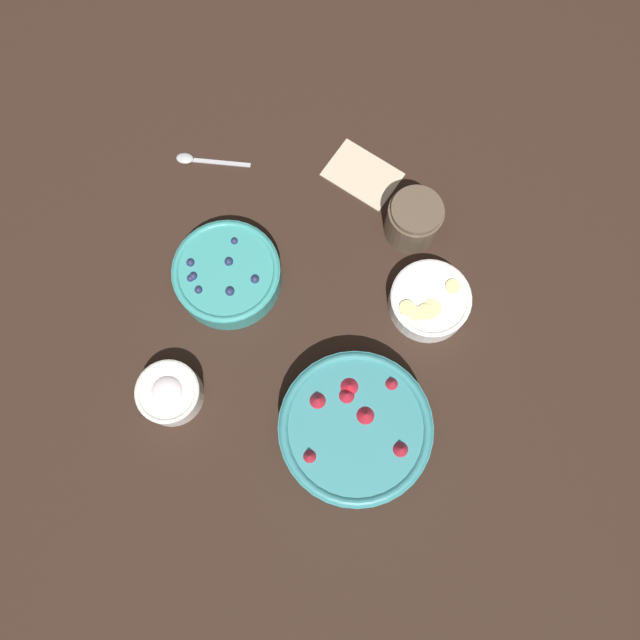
% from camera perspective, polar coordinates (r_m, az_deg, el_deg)
% --- Properties ---
extents(ground_plane, '(4.00, 4.00, 0.00)m').
position_cam_1_polar(ground_plane, '(1.09, -3.22, 2.45)').
color(ground_plane, black).
extents(bowl_strawberries, '(0.24, 0.24, 0.09)m').
position_cam_1_polar(bowl_strawberries, '(1.00, 3.21, -9.86)').
color(bowl_strawberries, teal).
rests_on(bowl_strawberries, ground_plane).
extents(bowl_blueberries, '(0.18, 0.18, 0.06)m').
position_cam_1_polar(bowl_blueberries, '(1.08, -8.48, 4.19)').
color(bowl_blueberries, teal).
rests_on(bowl_blueberries, ground_plane).
extents(bowl_bananas, '(0.14, 0.14, 0.05)m').
position_cam_1_polar(bowl_bananas, '(1.07, 9.99, 1.75)').
color(bowl_bananas, white).
rests_on(bowl_bananas, ground_plane).
extents(bowl_cream, '(0.10, 0.10, 0.06)m').
position_cam_1_polar(bowl_cream, '(1.05, -13.62, -6.50)').
color(bowl_cream, silver).
rests_on(bowl_cream, ground_plane).
extents(jar_chocolate, '(0.10, 0.10, 0.09)m').
position_cam_1_polar(jar_chocolate, '(1.11, 8.54, 9.02)').
color(jar_chocolate, brown).
rests_on(jar_chocolate, ground_plane).
extents(napkin, '(0.16, 0.13, 0.01)m').
position_cam_1_polar(napkin, '(1.18, 3.91, 13.16)').
color(napkin, beige).
rests_on(napkin, ground_plane).
extents(spoon, '(0.14, 0.03, 0.01)m').
position_cam_1_polar(spoon, '(1.21, -11.03, 14.18)').
color(spoon, '#B2B2B7').
rests_on(spoon, ground_plane).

